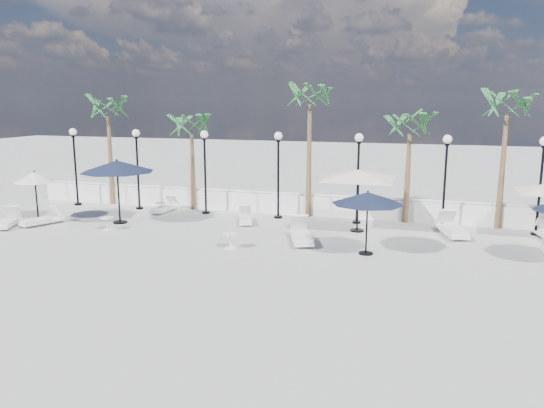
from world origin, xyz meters
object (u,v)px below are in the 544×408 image
(lounger_5, at_px, (452,229))
(lounger_4, at_px, (245,218))
(lounger_0, at_px, (8,221))
(lounger_2, at_px, (164,207))
(parasol_cream_small, at_px, (35,178))
(lounger_1, at_px, (42,220))
(lounger_3, at_px, (301,235))
(parasol_navy_left, at_px, (117,167))
(parasol_navy_mid, at_px, (368,198))
(parasol_cream_sq_a, at_px, (359,170))

(lounger_5, bearing_deg, lounger_4, 166.59)
(lounger_0, height_order, lounger_2, lounger_0)
(lounger_2, bearing_deg, parasol_cream_small, -139.55)
(lounger_1, height_order, lounger_2, lounger_1)
(lounger_3, xyz_separation_m, lounger_5, (5.40, 2.66, 0.00))
(parasol_navy_left, xyz_separation_m, parasol_navy_mid, (10.70, -1.67, -0.49))
(lounger_0, bearing_deg, lounger_1, 7.21)
(lounger_4, distance_m, parasol_cream_sq_a, 5.30)
(parasol_navy_left, xyz_separation_m, parasol_cream_small, (-3.79, -0.52, -0.56))
(lounger_3, xyz_separation_m, lounger_4, (-3.04, 2.34, -0.06))
(lounger_1, distance_m, lounger_2, 5.35)
(lounger_0, relative_size, lounger_4, 1.15)
(lounger_3, relative_size, lounger_5, 0.99)
(lounger_1, xyz_separation_m, parasol_cream_sq_a, (12.92, 2.74, 2.26))
(parasol_cream_sq_a, bearing_deg, lounger_2, 173.02)
(parasol_cream_sq_a, bearing_deg, parasol_cream_small, -171.80)
(lounger_5, bearing_deg, lounger_3, -169.35)
(parasol_navy_left, bearing_deg, parasol_cream_sq_a, 8.36)
(parasol_cream_sq_a, bearing_deg, parasol_navy_mid, -76.86)
(lounger_3, height_order, parasol_navy_left, parasol_navy_left)
(parasol_navy_mid, distance_m, parasol_cream_sq_a, 3.27)
(parasol_navy_mid, height_order, parasol_cream_small, parasol_navy_mid)
(lounger_0, distance_m, parasol_cream_sq_a, 14.64)
(lounger_5, bearing_deg, parasol_navy_mid, -145.26)
(parasol_cream_sq_a, xyz_separation_m, parasol_cream_small, (-13.76, -1.98, -0.61))
(lounger_2, height_order, lounger_4, lounger_2)
(lounger_2, relative_size, lounger_4, 1.04)
(lounger_0, distance_m, parasol_navy_mid, 14.89)
(lounger_1, distance_m, parasol_cream_small, 2.00)
(parasol_navy_left, relative_size, parasol_cream_small, 1.43)
(lounger_1, bearing_deg, parasol_cream_sq_a, 35.71)
(lounger_5, bearing_deg, parasol_navy_left, 172.09)
(lounger_3, bearing_deg, lounger_0, 165.66)
(lounger_1, xyz_separation_m, parasol_cream_small, (-0.83, 0.75, 1.65))
(parasol_navy_mid, bearing_deg, lounger_4, 150.00)
(lounger_0, xyz_separation_m, parasol_cream_small, (0.30, 1.45, 1.64))
(lounger_1, relative_size, lounger_3, 0.83)
(lounger_3, distance_m, parasol_navy_mid, 3.11)
(lounger_3, height_order, parasol_cream_sq_a, parasol_cream_sq_a)
(lounger_3, xyz_separation_m, parasol_navy_mid, (2.48, -0.85, 1.67))
(lounger_4, relative_size, parasol_navy_mid, 0.69)
(parasol_cream_small, bearing_deg, parasol_navy_left, 7.77)
(parasol_navy_left, bearing_deg, parasol_cream_small, -172.23)
(lounger_4, height_order, parasol_navy_mid, parasol_navy_mid)
(lounger_0, xyz_separation_m, lounger_4, (9.26, 3.49, -0.03))
(lounger_1, xyz_separation_m, lounger_3, (11.17, 0.45, 0.05))
(lounger_0, relative_size, lounger_3, 0.87)
(lounger_5, height_order, parasol_navy_mid, parasol_navy_mid)
(lounger_1, relative_size, parasol_navy_mid, 0.75)
(lounger_0, bearing_deg, lounger_4, -3.84)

